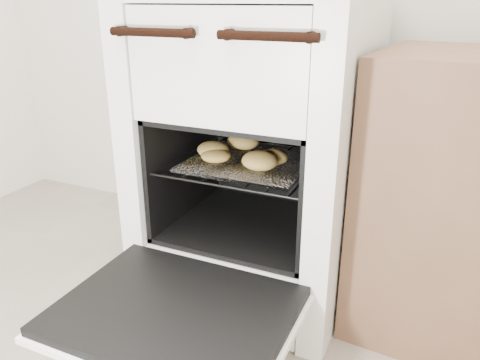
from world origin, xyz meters
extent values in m
cube|color=white|center=(-0.02, 1.15, 0.50)|extent=(0.66, 0.70, 1.01)
cylinder|color=black|center=(-0.17, 0.78, 0.88)|extent=(0.24, 0.02, 0.02)
cylinder|color=black|center=(0.14, 0.78, 0.88)|extent=(0.24, 0.02, 0.02)
cube|color=black|center=(-0.02, 0.58, 0.23)|extent=(0.57, 0.44, 0.03)
cube|color=white|center=(-0.02, 0.58, 0.21)|extent=(0.59, 0.46, 0.02)
cylinder|color=black|center=(-0.25, 1.06, 0.47)|extent=(0.01, 0.46, 0.01)
cylinder|color=black|center=(0.22, 1.06, 0.47)|extent=(0.01, 0.46, 0.01)
cylinder|color=black|center=(-0.02, 0.84, 0.47)|extent=(0.47, 0.01, 0.01)
cylinder|color=black|center=(-0.02, 1.28, 0.47)|extent=(0.47, 0.01, 0.01)
cylinder|color=black|center=(-0.21, 1.06, 0.47)|extent=(0.01, 0.44, 0.01)
cylinder|color=black|center=(-0.15, 1.06, 0.47)|extent=(0.01, 0.44, 0.01)
cylinder|color=black|center=(-0.08, 1.06, 0.47)|extent=(0.01, 0.44, 0.01)
cylinder|color=black|center=(-0.02, 1.06, 0.47)|extent=(0.01, 0.44, 0.01)
cylinder|color=black|center=(0.05, 1.06, 0.47)|extent=(0.01, 0.44, 0.01)
cylinder|color=black|center=(0.11, 1.06, 0.47)|extent=(0.01, 0.44, 0.01)
cylinder|color=black|center=(0.18, 1.06, 0.47)|extent=(0.01, 0.44, 0.01)
cube|color=white|center=(-0.02, 1.04, 0.47)|extent=(0.37, 0.33, 0.01)
ellipsoid|color=#B59248|center=(-0.11, 1.00, 0.50)|extent=(0.13, 0.13, 0.04)
ellipsoid|color=#B59248|center=(0.06, 1.05, 0.50)|extent=(0.13, 0.13, 0.05)
ellipsoid|color=#B59248|center=(-0.14, 1.04, 0.50)|extent=(0.12, 0.12, 0.05)
ellipsoid|color=#B59248|center=(0.04, 0.99, 0.50)|extent=(0.15, 0.15, 0.05)
ellipsoid|color=#B59248|center=(-0.08, 1.16, 0.50)|extent=(0.16, 0.16, 0.06)
camera|label=1|loc=(0.53, -0.23, 0.95)|focal=35.00mm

